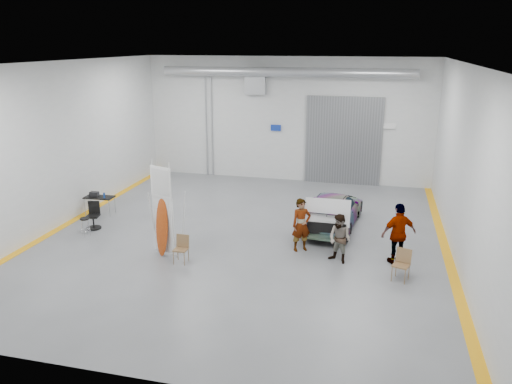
% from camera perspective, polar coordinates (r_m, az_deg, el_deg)
% --- Properties ---
extents(ground, '(16.00, 16.00, 0.00)m').
position_cam_1_polar(ground, '(17.76, -1.47, -5.17)').
color(ground, slate).
rests_on(ground, ground).
extents(room_shell, '(14.02, 16.18, 6.01)m').
position_cam_1_polar(room_shell, '(18.74, 0.97, 8.93)').
color(room_shell, silver).
rests_on(room_shell, ground).
extents(sedan_car, '(2.23, 4.58, 1.28)m').
position_cam_1_polar(sedan_car, '(18.78, 8.73, -2.05)').
color(sedan_car, silver).
rests_on(sedan_car, ground).
extents(person_a, '(0.78, 0.70, 1.79)m').
position_cam_1_polar(person_a, '(16.43, 5.19, -3.76)').
color(person_a, brown).
rests_on(person_a, ground).
extents(person_b, '(0.95, 0.88, 1.57)m').
position_cam_1_polar(person_b, '(15.75, 9.55, -5.29)').
color(person_b, slate).
rests_on(person_b, ground).
extents(person_c, '(1.22, 0.94, 1.96)m').
position_cam_1_polar(person_c, '(16.02, 15.99, -4.60)').
color(person_c, '#A44D36').
rests_on(person_c, ground).
extents(surfboard_display, '(0.84, 0.46, 3.13)m').
position_cam_1_polar(surfboard_display, '(16.09, -10.40, -3.01)').
color(surfboard_display, white).
rests_on(surfboard_display, ground).
extents(folding_chair_near, '(0.42, 0.43, 0.87)m').
position_cam_1_polar(folding_chair_near, '(15.87, -8.55, -7.08)').
color(folding_chair_near, brown).
rests_on(folding_chair_near, ground).
extents(folding_chair_far, '(0.56, 0.59, 0.93)m').
position_cam_1_polar(folding_chair_far, '(15.17, 16.18, -8.67)').
color(folding_chair_far, brown).
rests_on(folding_chair_far, ground).
extents(shop_stool, '(0.35, 0.35, 0.68)m').
position_cam_1_polar(shop_stool, '(18.75, -18.90, -3.81)').
color(shop_stool, black).
rests_on(shop_stool, ground).
extents(work_table, '(1.18, 0.63, 0.94)m').
position_cam_1_polar(work_table, '(20.85, -17.62, -0.50)').
color(work_table, '#9A9DA3').
rests_on(work_table, ground).
extents(office_chair, '(0.53, 0.55, 1.00)m').
position_cam_1_polar(office_chair, '(19.38, -18.03, -2.73)').
color(office_chair, black).
rests_on(office_chair, ground).
extents(trunk_lid, '(1.50, 0.91, 0.04)m').
position_cam_1_polar(trunk_lid, '(16.72, 8.17, -2.02)').
color(trunk_lid, silver).
rests_on(trunk_lid, sedan_car).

